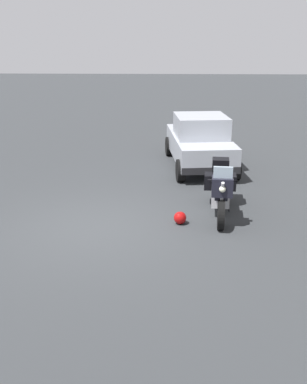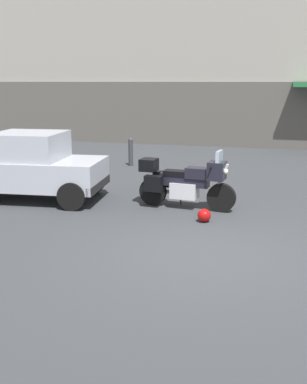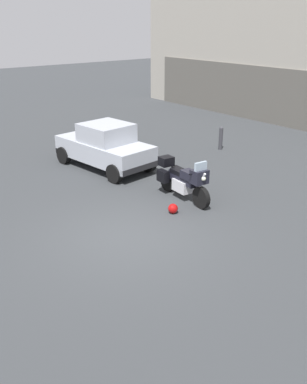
% 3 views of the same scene
% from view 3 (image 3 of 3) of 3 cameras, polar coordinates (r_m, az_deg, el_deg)
% --- Properties ---
extents(ground_plane, '(80.00, 80.00, 0.00)m').
position_cam_3_polar(ground_plane, '(10.80, -3.52, -5.85)').
color(ground_plane, '#2D3033').
extents(motorcycle, '(2.26, 0.82, 1.36)m').
position_cam_3_polar(motorcycle, '(12.77, 3.96, 1.73)').
color(motorcycle, black).
rests_on(motorcycle, ground).
extents(helmet, '(0.28, 0.28, 0.28)m').
position_cam_3_polar(helmet, '(11.95, 2.61, -2.22)').
color(helmet, '#990C0C').
rests_on(helmet, ground).
extents(car_hatchback_near, '(4.00, 2.17, 1.64)m').
position_cam_3_polar(car_hatchback_near, '(15.51, -6.48, 6.07)').
color(car_hatchback_near, '#9EA3AD').
rests_on(car_hatchback_near, ground).
extents(bollard_curbside, '(0.16, 0.16, 0.96)m').
position_cam_3_polar(bollard_curbside, '(17.98, 8.94, 7.19)').
color(bollard_curbside, '#333338').
rests_on(bollard_curbside, ground).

